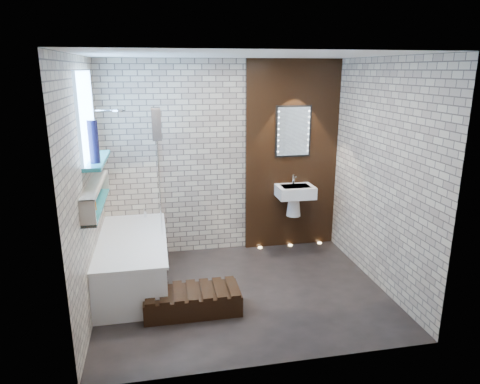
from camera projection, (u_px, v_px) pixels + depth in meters
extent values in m
plane|color=black|center=(243.00, 292.00, 5.00)|extent=(3.20, 3.20, 0.00)
cube|color=gray|center=(224.00, 159.00, 5.87)|extent=(3.20, 0.04, 2.60)
cube|color=gray|center=(276.00, 223.00, 3.42)|extent=(3.20, 0.04, 2.60)
cube|color=gray|center=(86.00, 190.00, 4.35)|extent=(0.04, 2.60, 2.60)
cube|color=gray|center=(381.00, 175.00, 4.94)|extent=(0.04, 2.60, 2.60)
plane|color=white|center=(243.00, 55.00, 4.29)|extent=(3.20, 3.20, 0.00)
cube|color=black|center=(292.00, 156.00, 6.02)|extent=(1.30, 0.06, 2.60)
cube|color=#7FADE0|center=(86.00, 116.00, 4.49)|extent=(0.03, 1.00, 0.90)
cube|color=teal|center=(97.00, 160.00, 4.63)|extent=(0.18, 1.00, 0.04)
cube|color=teal|center=(97.00, 206.00, 4.56)|extent=(0.14, 1.30, 0.03)
cube|color=#B2A899|center=(95.00, 184.00, 4.50)|extent=(0.14, 1.30, 0.03)
cube|color=#B2A899|center=(88.00, 214.00, 3.93)|extent=(0.14, 0.03, 0.26)
cube|color=#B2A899|center=(102.00, 180.00, 5.13)|extent=(0.14, 0.03, 0.26)
cube|color=white|center=(133.00, 262.00, 5.12)|extent=(0.75, 1.70, 0.55)
cube|color=white|center=(131.00, 239.00, 5.04)|extent=(0.79, 1.74, 0.03)
cylinder|color=silver|center=(145.00, 213.00, 5.74)|extent=(0.04, 0.04, 0.12)
cube|color=white|center=(159.00, 169.00, 5.33)|extent=(0.01, 0.78, 1.40)
cube|color=#282320|center=(156.00, 124.00, 5.06)|extent=(0.11, 0.28, 0.36)
cylinder|color=silver|center=(118.00, 110.00, 5.11)|extent=(0.18, 0.18, 0.02)
cube|color=white|center=(295.00, 192.00, 5.94)|extent=(0.50, 0.36, 0.16)
cone|color=white|center=(294.00, 206.00, 6.05)|extent=(0.20, 0.20, 0.28)
cylinder|color=silver|center=(293.00, 179.00, 6.00)|extent=(0.03, 0.03, 0.14)
cube|color=black|center=(293.00, 131.00, 5.89)|extent=(0.50, 0.02, 0.70)
cube|color=silver|center=(293.00, 132.00, 5.88)|extent=(0.45, 0.01, 0.65)
cube|color=black|center=(192.00, 301.00, 4.57)|extent=(1.00, 0.45, 0.22)
cylinder|color=maroon|center=(90.00, 213.00, 4.09)|extent=(0.05, 0.05, 0.11)
cylinder|color=#B56B1B|center=(94.00, 206.00, 4.36)|extent=(0.04, 0.04, 0.09)
cylinder|color=#141336|center=(94.00, 142.00, 4.35)|extent=(0.10, 0.10, 0.43)
cylinder|color=#FFD899|center=(260.00, 247.00, 6.22)|extent=(0.06, 0.06, 0.01)
cylinder|color=#FFD899|center=(290.00, 245.00, 6.31)|extent=(0.06, 0.06, 0.01)
cylinder|color=#FFD899|center=(320.00, 243.00, 6.39)|extent=(0.06, 0.06, 0.01)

